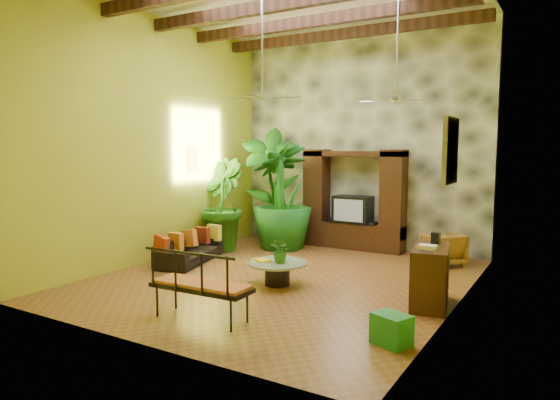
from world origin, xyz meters
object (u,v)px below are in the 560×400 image
Objects in this scene: iron_bench at (197,282)px; green_bin at (392,329)px; tall_plant_c at (282,197)px; ceiling_fan_front at (262,84)px; wicker_armchair at (443,249)px; tall_plant_b at (221,204)px; tall_plant_a at (271,186)px; entertainment_center at (353,207)px; side_console at (430,276)px; sofa at (190,249)px; ceiling_fan_back at (397,87)px; coffee_table at (277,270)px.

green_bin is at bearing 10.31° from iron_bench.
ceiling_fan_front is at bearing -65.84° from tall_plant_c.
tall_plant_b reaches higher than wicker_armchair.
tall_plant_a is 1.18× the size of tall_plant_c.
green_bin is at bearing -45.10° from tall_plant_a.
green_bin is (2.65, -5.10, -0.78)m from entertainment_center.
tall_plant_a is 2.56× the size of side_console.
ceiling_fan_back is at bearing -88.72° from sofa.
tall_plant_b is 0.87× the size of tall_plant_c.
coffee_table is 2.11m from iron_bench.
coffee_table is (2.67, -1.88, -0.80)m from tall_plant_b.
tall_plant_a reaches higher than entertainment_center.
sofa is 1.78× the size of coffee_table.
iron_bench is (0.34, -2.14, -2.86)m from ceiling_fan_front.
entertainment_center reaches higher than coffee_table.
tall_plant_a is 6.66× the size of green_bin.
tall_plant_c reaches higher than green_bin.
iron_bench is (1.53, -4.78, -0.67)m from tall_plant_c.
entertainment_center is at bearing 32.78° from tall_plant_c.
entertainment_center is 5.63× the size of green_bin.
entertainment_center is 3.06m from tall_plant_b.
ceiling_fan_back is 3.40m from wicker_armchair.
ceiling_fan_front reaches higher than sofa.
tall_plant_c is at bearing -35.17° from tall_plant_a.
tall_plant_a is (-1.93, -0.51, 0.45)m from entertainment_center.
green_bin is at bearing -127.22° from sofa.
tall_plant_a reaches higher than iron_bench.
green_bin is at bearing -62.57° from entertainment_center.
iron_bench is 3.45× the size of green_bin.
tall_plant_c is 5.92m from green_bin.
green_bin is (2.51, 0.57, -0.35)m from iron_bench.
tall_plant_c is (0.91, 2.16, 0.94)m from sofa.
tall_plant_b is at bearing 142.00° from ceiling_fan_front.
iron_bench is 3.42m from side_console.
entertainment_center is 1.32× the size of sofa.
entertainment_center is at bearing 117.74° from side_console.
tall_plant_a is 6.60m from green_bin.
tall_plant_a is at bearing 123.76° from coffee_table.
coffee_table is at bearing 87.98° from iron_bench.
sofa is 0.86× the size of tall_plant_b.
wicker_armchair is 3.71m from tall_plant_c.
tall_plant_c reaches higher than entertainment_center.
ceiling_fan_front reaches higher than side_console.
tall_plant_c is (-1.39, -0.89, 0.24)m from entertainment_center.
wicker_armchair is 0.25× the size of tall_plant_a.
coffee_table is at bearing -8.38° from ceiling_fan_front.
wicker_armchair is 2.76m from side_console.
ceiling_fan_front is 3.59m from iron_bench.
ceiling_fan_front is at bearing -60.27° from tall_plant_a.
side_console is at bearing -53.49° from ceiling_fan_back.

